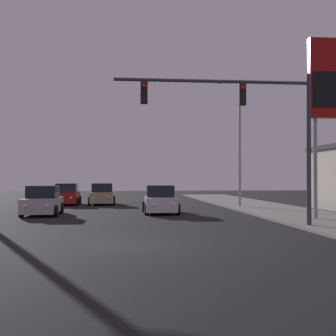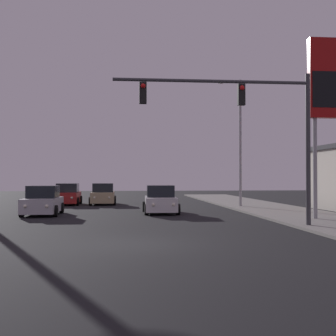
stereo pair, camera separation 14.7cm
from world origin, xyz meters
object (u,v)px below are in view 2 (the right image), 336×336
car_tan (103,195)px  car_red (68,195)px  car_white (160,201)px  gas_station_sign (328,88)px  car_silver (43,202)px  traffic_light_mast (252,116)px  street_lamp (239,136)px

car_tan → car_red: size_ratio=1.00×
car_white → gas_station_sign: gas_station_sign is taller
car_tan → gas_station_sign: 20.17m
car_silver → gas_station_sign: (14.78, -5.02, 5.86)m
car_silver → car_red: (0.23, 10.16, 0.00)m
gas_station_sign → traffic_light_mast: bearing=-147.8°
street_lamp → gas_station_sign: bearing=-78.9°
car_silver → car_white: same height
car_tan → gas_station_sign: (11.78, -15.30, 5.86)m
car_red → gas_station_sign: bearing=133.8°
car_tan → car_silver: (-3.00, -10.28, 0.00)m
car_white → street_lamp: (5.95, 4.50, 4.36)m
car_silver → car_white: bearing=-173.7°
car_red → traffic_light_mast: bearing=118.3°
car_tan → car_silver: 10.71m
gas_station_sign → street_lamp: bearing=101.1°
car_red → car_silver: bearing=88.8°
traffic_light_mast → street_lamp: size_ratio=0.94×
car_silver → car_white: 6.86m
car_red → traffic_light_mast: size_ratio=0.51×
car_tan → street_lamp: (9.77, -5.10, 4.36)m
car_silver → car_red: same height
car_white → car_silver: bearing=7.6°
car_red → street_lamp: (12.55, -4.98, 4.36)m
street_lamp → car_tan: bearing=152.5°
car_tan → car_red: same height
car_white → traffic_light_mast: 10.10m
car_white → car_red: bearing=-53.3°
car_silver → traffic_light_mast: 13.44m
car_tan → traffic_light_mast: bearing=110.5°
car_red → car_white: bearing=124.9°
car_tan → traffic_light_mast: (7.01, -18.30, 4.02)m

